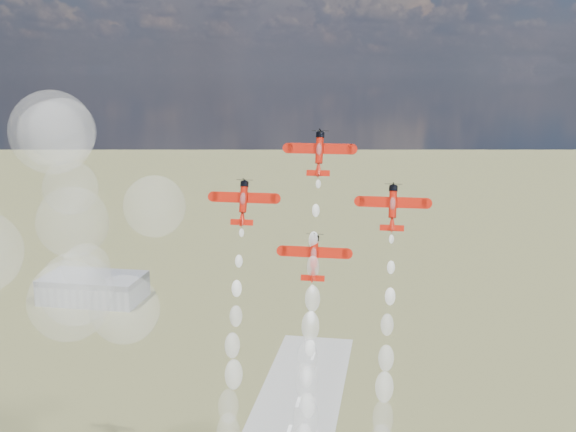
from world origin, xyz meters
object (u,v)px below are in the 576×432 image
at_px(hangar, 94,288).
at_px(plane_left, 243,202).
at_px(plane_lead, 319,153).
at_px(plane_right, 393,207).
at_px(plane_slot, 314,257).

height_order(hangar, plane_left, plane_left).
xyz_separation_m(plane_lead, plane_left, (-15.50, -3.65, -10.22)).
bearing_deg(plane_left, plane_right, 0.00).
bearing_deg(plane_lead, hangar, 128.96).
bearing_deg(plane_left, plane_slot, -13.26).
xyz_separation_m(hangar, plane_left, (120.81, -172.23, 82.02)).
distance_m(plane_lead, plane_slot, 21.70).
height_order(plane_lead, plane_slot, plane_lead).
bearing_deg(plane_right, plane_lead, 166.74).
distance_m(plane_right, plane_slot, 18.92).
relative_size(plane_left, plane_slot, 1.00).
bearing_deg(plane_right, hangar, 131.39).
height_order(hangar, plane_right, plane_right).
distance_m(plane_left, plane_slot, 18.92).
bearing_deg(plane_left, hangar, 125.05).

